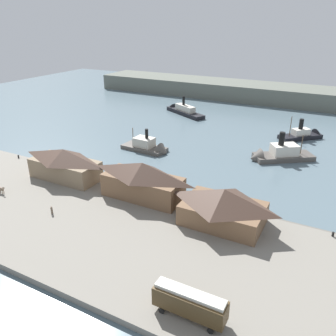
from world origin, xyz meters
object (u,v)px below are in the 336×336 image
(ferry_outer_harbor, at_px, (182,110))
(ferry_shed_west_terminal, at_px, (223,206))
(ferry_departing_north, at_px, (150,147))
(pedestrian_at_waters_edge, at_px, (52,210))
(ferry_shed_customs_shed, at_px, (143,180))
(mooring_post_center_west, at_px, (18,156))
(ferry_shed_central_terminal, at_px, (65,164))
(mooring_post_east, at_px, (333,234))
(street_tram, at_px, (190,302))
(ferry_approaching_east, at_px, (305,135))
(mooring_post_center_east, at_px, (36,161))
(ferry_moored_east, at_px, (276,155))

(ferry_outer_harbor, bearing_deg, ferry_shed_west_terminal, -59.17)
(ferry_outer_harbor, relative_size, ferry_departing_north, 1.44)
(pedestrian_at_waters_edge, xyz_separation_m, ferry_departing_north, (-2.18, 44.26, -0.74))
(pedestrian_at_waters_edge, distance_m, ferry_departing_north, 44.32)
(ferry_shed_customs_shed, distance_m, mooring_post_center_west, 45.56)
(ferry_shed_central_terminal, bearing_deg, ferry_outer_harbor, 92.90)
(mooring_post_east, relative_size, ferry_outer_harbor, 0.04)
(mooring_post_east, bearing_deg, ferry_outer_harbor, 132.51)
(street_tram, bearing_deg, ferry_departing_north, 125.21)
(ferry_shed_customs_shed, xyz_separation_m, ferry_outer_harbor, (-26.86, 76.42, -4.16))
(street_tram, relative_size, ferry_approaching_east, 0.69)
(mooring_post_east, height_order, mooring_post_center_west, same)
(ferry_shed_central_terminal, relative_size, street_tram, 1.77)
(ferry_shed_central_terminal, distance_m, ferry_departing_north, 30.66)
(mooring_post_east, xyz_separation_m, mooring_post_center_east, (-77.72, -0.21, 0.00))
(mooring_post_center_west, height_order, ferry_outer_harbor, ferry_outer_harbor)
(street_tram, relative_size, ferry_departing_north, 0.64)
(pedestrian_at_waters_edge, relative_size, mooring_post_center_west, 1.96)
(pedestrian_at_waters_edge, distance_m, ferry_moored_east, 65.83)
(ferry_approaching_east, bearing_deg, ferry_shed_west_terminal, -95.73)
(ferry_shed_west_terminal, height_order, ferry_moored_east, ferry_shed_west_terminal)
(mooring_post_center_west, bearing_deg, ferry_moored_east, 28.97)
(ferry_departing_north, bearing_deg, ferry_approaching_east, 41.11)
(ferry_shed_customs_shed, distance_m, street_tram, 35.67)
(ferry_shed_customs_shed, xyz_separation_m, ferry_shed_west_terminal, (19.80, -1.75, -0.52))
(street_tram, xyz_separation_m, mooring_post_center_west, (-69.05, 29.94, -2.08))
(ferry_outer_harbor, distance_m, ferry_departing_north, 48.77)
(ferry_shed_central_terminal, bearing_deg, ferry_shed_customs_shed, 1.07)
(ferry_outer_harbor, bearing_deg, ferry_approaching_east, -11.41)
(ferry_departing_north, relative_size, ferry_approaching_east, 1.07)
(ferry_outer_harbor, xyz_separation_m, ferry_approaching_east, (53.42, -10.78, -0.16))
(ferry_shed_customs_shed, distance_m, ferry_moored_east, 46.17)
(ferry_shed_west_terminal, xyz_separation_m, mooring_post_center_east, (-57.55, 5.06, -3.40))
(ferry_shed_west_terminal, height_order, pedestrian_at_waters_edge, ferry_shed_west_terminal)
(ferry_approaching_east, bearing_deg, pedestrian_at_waters_edge, -116.19)
(street_tram, bearing_deg, pedestrian_at_waters_edge, 163.06)
(ferry_shed_west_terminal, xyz_separation_m, pedestrian_at_waters_edge, (-33.02, -13.49, -3.04))
(mooring_post_east, bearing_deg, street_tram, -118.31)
(ferry_shed_west_terminal, height_order, street_tram, ferry_shed_west_terminal)
(pedestrian_at_waters_edge, relative_size, ferry_outer_harbor, 0.08)
(mooring_post_east, distance_m, mooring_post_center_east, 77.72)
(ferry_shed_customs_shed, bearing_deg, ferry_shed_central_terminal, -178.93)
(mooring_post_east, height_order, ferry_departing_north, ferry_departing_north)
(ferry_shed_central_terminal, height_order, pedestrian_at_waters_edge, ferry_shed_central_terminal)
(ferry_shed_customs_shed, relative_size, mooring_post_center_west, 20.74)
(mooring_post_east, relative_size, mooring_post_center_west, 1.00)
(street_tram, distance_m, mooring_post_center_east, 68.42)
(ferry_shed_customs_shed, bearing_deg, ferry_departing_north, 117.95)
(mooring_post_center_east, height_order, ferry_approaching_east, ferry_approaching_east)
(mooring_post_center_west, distance_m, ferry_moored_east, 76.60)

